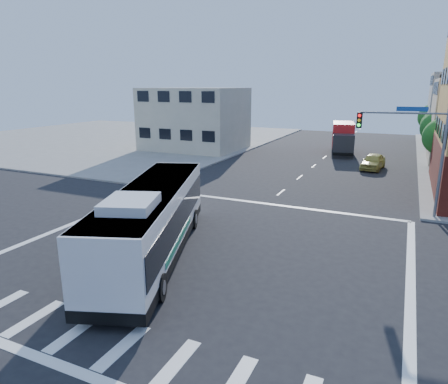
% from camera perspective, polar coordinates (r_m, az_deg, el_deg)
% --- Properties ---
extents(ground, '(120.00, 120.00, 0.00)m').
position_cam_1_polar(ground, '(20.63, -2.48, -8.56)').
color(ground, black).
rests_on(ground, ground).
extents(sidewalk_nw, '(50.00, 50.00, 0.15)m').
position_cam_1_polar(sidewalk_nw, '(68.26, -15.52, 7.51)').
color(sidewalk_nw, gray).
rests_on(sidewalk_nw, ground).
extents(building_west, '(12.06, 10.06, 8.00)m').
position_cam_1_polar(building_west, '(53.56, -4.20, 10.35)').
color(building_west, beige).
rests_on(building_west, ground).
extents(signal_mast_ne, '(7.91, 1.13, 8.07)m').
position_cam_1_polar(signal_mast_ne, '(27.63, 25.46, 6.75)').
color(signal_mast_ne, slate).
rests_on(signal_mast_ne, ground).
extents(street_tree_a, '(3.60, 3.60, 5.53)m').
position_cam_1_polar(street_tree_a, '(45.10, 28.83, 7.19)').
color(street_tree_a, '#3C2915').
rests_on(street_tree_a, ground).
extents(street_tree_b, '(3.80, 3.80, 5.79)m').
position_cam_1_polar(street_tree_b, '(53.03, 28.34, 8.31)').
color(street_tree_b, '#3C2915').
rests_on(street_tree_b, ground).
extents(street_tree_c, '(3.40, 3.40, 5.29)m').
position_cam_1_polar(street_tree_c, '(61.01, 27.93, 8.72)').
color(street_tree_c, '#3C2915').
rests_on(street_tree_c, ground).
extents(street_tree_d, '(4.00, 4.00, 6.03)m').
position_cam_1_polar(street_tree_d, '(68.96, 27.68, 9.62)').
color(street_tree_d, '#3C2915').
rests_on(street_tree_d, ground).
extents(transit_bus, '(7.11, 13.31, 3.89)m').
position_cam_1_polar(transit_bus, '(19.77, -10.12, -3.94)').
color(transit_bus, black).
rests_on(transit_bus, ground).
extents(box_truck, '(3.81, 8.66, 3.77)m').
position_cam_1_polar(box_truck, '(52.41, 16.60, 7.28)').
color(box_truck, '#26262A').
rests_on(box_truck, ground).
extents(parked_car, '(2.40, 4.85, 1.59)m').
position_cam_1_polar(parked_car, '(43.40, 20.52, 4.11)').
color(parked_car, '#C0B64E').
rests_on(parked_car, ground).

